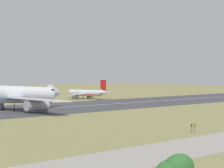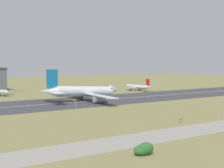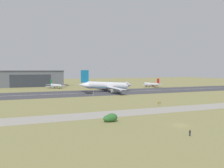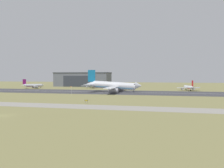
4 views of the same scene
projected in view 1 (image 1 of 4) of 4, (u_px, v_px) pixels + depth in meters
ground_plane at (84, 130)px, 91.13m from camera, size 626.17×626.17×0.00m
taxiway_road at (192, 147)px, 70.75m from camera, size 289.63×12.38×0.05m
airplane_landing at (7, 95)px, 138.57m from camera, size 44.35×56.54×17.32m
airplane_parked_centre at (86, 93)px, 201.99m from camera, size 19.24×24.71×8.90m
runway_sign at (193, 126)px, 88.45m from camera, size 1.51×0.13×1.59m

